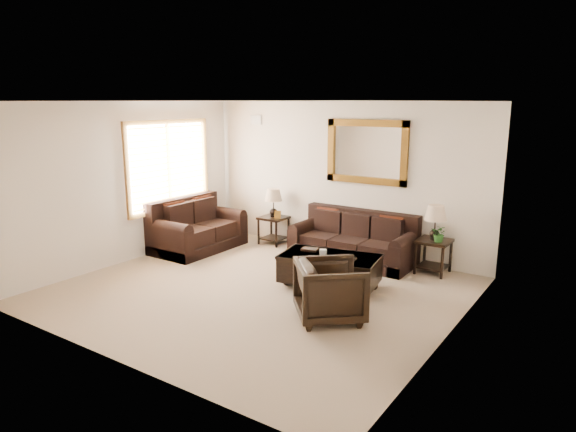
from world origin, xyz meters
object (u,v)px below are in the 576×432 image
Objects in this scene: loveseat at (196,230)px; armchair at (330,288)px; end_table_left at (274,208)px; sofa at (354,243)px; coffee_table at (330,267)px; end_table_right at (435,229)px.

armchair is at bearing -110.83° from loveseat.
sofa is at bearing -4.17° from end_table_left.
loveseat is at bearing -160.61° from sofa.
end_table_left is 0.69× the size of coffee_table.
sofa is at bearing -174.82° from end_table_right.
end_table_left is 3.66m from armchair.
end_table_left is at bearing 4.93° from armchair.
end_table_left reaches higher than coffee_table.
end_table_right is (1.35, 0.12, 0.41)m from sofa.
armchair is (2.66, -2.50, -0.29)m from end_table_left.
sofa is 1.89× the size of end_table_right.
end_table_right is at bearing -52.83° from armchair.
coffee_table is at bearing -35.53° from end_table_left.
coffee_table is (0.29, -1.36, -0.01)m from sofa.
sofa reaches higher than armchair.
loveseat is 1.52× the size of end_table_right.
armchair is (-0.48, -2.49, -0.31)m from end_table_right.
sofa reaches higher than coffee_table.
armchair is at bearing -69.85° from sofa.
end_table_right reaches higher than coffee_table.
coffee_table is (3.07, -0.38, -0.05)m from loveseat.
end_table_left reaches higher than sofa.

